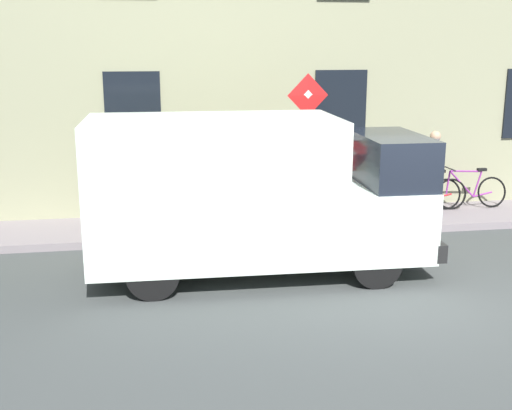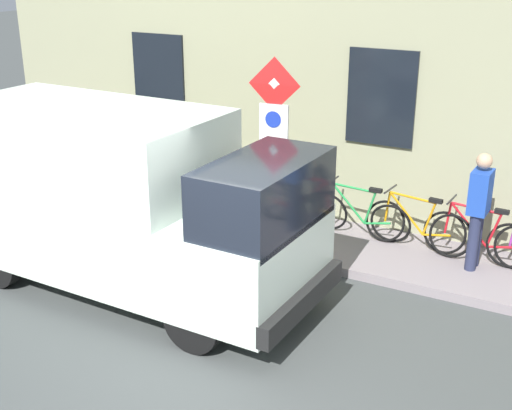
{
  "view_description": "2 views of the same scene",
  "coord_description": "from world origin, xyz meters",
  "px_view_note": "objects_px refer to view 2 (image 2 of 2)",
  "views": [
    {
      "loc": [
        -8.39,
        4.03,
        3.59
      ],
      "look_at": [
        2.24,
        2.23,
        0.93
      ],
      "focal_mm": 46.1,
      "sensor_mm": 36.0,
      "label": 1
    },
    {
      "loc": [
        -5.17,
        -3.25,
        4.45
      ],
      "look_at": [
        2.62,
        0.98,
        1.1
      ],
      "focal_mm": 47.25,
      "sensor_mm": 36.0,
      "label": 2
    }
  ],
  "objects_px": {
    "bicycle_red": "(480,237)",
    "bicycle_orange": "(417,226)",
    "delivery_van": "(122,197)",
    "bicycle_green": "(359,215)",
    "sign_post_stacked": "(274,136)",
    "pedestrian": "(479,207)"
  },
  "relations": [
    {
      "from": "bicycle_orange",
      "to": "sign_post_stacked",
      "type": "bearing_deg",
      "value": 32.34
    },
    {
      "from": "delivery_van",
      "to": "bicycle_green",
      "type": "distance_m",
      "value": 3.83
    },
    {
      "from": "pedestrian",
      "to": "bicycle_red",
      "type": "bearing_deg",
      "value": -94.77
    },
    {
      "from": "delivery_van",
      "to": "bicycle_red",
      "type": "height_order",
      "value": "delivery_van"
    },
    {
      "from": "bicycle_red",
      "to": "pedestrian",
      "type": "xyz_separation_m",
      "value": [
        -0.27,
        0.03,
        0.56
      ]
    },
    {
      "from": "sign_post_stacked",
      "to": "pedestrian",
      "type": "bearing_deg",
      "value": -75.57
    },
    {
      "from": "sign_post_stacked",
      "to": "bicycle_red",
      "type": "bearing_deg",
      "value": -70.86
    },
    {
      "from": "bicycle_orange",
      "to": "bicycle_green",
      "type": "bearing_deg",
      "value": 5.15
    },
    {
      "from": "bicycle_orange",
      "to": "pedestrian",
      "type": "bearing_deg",
      "value": 168.74
    },
    {
      "from": "bicycle_red",
      "to": "bicycle_green",
      "type": "xyz_separation_m",
      "value": [
        -0.0,
        1.88,
        0.0
      ]
    },
    {
      "from": "sign_post_stacked",
      "to": "bicycle_orange",
      "type": "height_order",
      "value": "sign_post_stacked"
    },
    {
      "from": "delivery_van",
      "to": "bicycle_green",
      "type": "bearing_deg",
      "value": 52.39
    },
    {
      "from": "bicycle_red",
      "to": "delivery_van",
      "type": "bearing_deg",
      "value": 37.52
    },
    {
      "from": "bicycle_red",
      "to": "bicycle_green",
      "type": "bearing_deg",
      "value": 3.08
    },
    {
      "from": "sign_post_stacked",
      "to": "bicycle_green",
      "type": "distance_m",
      "value": 2.0
    },
    {
      "from": "bicycle_red",
      "to": "bicycle_orange",
      "type": "xyz_separation_m",
      "value": [
        0.0,
        0.94,
        0.0
      ]
    },
    {
      "from": "delivery_van",
      "to": "bicycle_red",
      "type": "relative_size",
      "value": 3.14
    },
    {
      "from": "sign_post_stacked",
      "to": "bicycle_red",
      "type": "xyz_separation_m",
      "value": [
        1.01,
        -2.9,
        -1.4
      ]
    },
    {
      "from": "sign_post_stacked",
      "to": "bicycle_orange",
      "type": "bearing_deg",
      "value": -62.78
    },
    {
      "from": "bicycle_orange",
      "to": "pedestrian",
      "type": "xyz_separation_m",
      "value": [
        -0.27,
        -0.91,
        0.56
      ]
    },
    {
      "from": "delivery_van",
      "to": "bicycle_orange",
      "type": "height_order",
      "value": "delivery_van"
    },
    {
      "from": "bicycle_red",
      "to": "bicycle_orange",
      "type": "height_order",
      "value": "same"
    }
  ]
}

